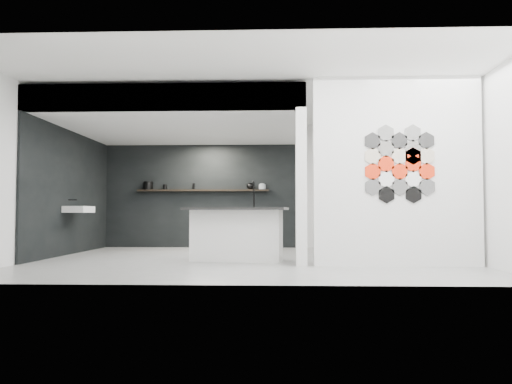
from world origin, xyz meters
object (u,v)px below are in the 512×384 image
object	(u,v)px
bottle_dark	(193,186)
utensil_cup	(165,187)
glass_bowl	(262,187)
glass_vase	(262,186)
wall_basin	(79,209)
partition_panel	(397,171)
kettle	(251,186)
kitchen_island	(237,233)
stockpot	(148,186)

from	to	relation	value
bottle_dark	utensil_cup	bearing A→B (deg)	180.00
glass_bowl	glass_vase	distance (m)	0.01
glass_vase	utensil_cup	xyz separation A→B (m)	(-2.23, 0.00, -0.01)
wall_basin	bottle_dark	size ratio (longest dim) A/B	4.32
partition_panel	bottle_dark	xyz separation A→B (m)	(-3.64, 3.87, -0.01)
kettle	glass_vase	world-z (taller)	kettle
utensil_cup	wall_basin	bearing A→B (deg)	-119.41
kitchen_island	kettle	bearing A→B (deg)	96.22
glass_vase	partition_panel	bearing A→B (deg)	-61.77
kettle	glass_vase	xyz separation A→B (m)	(0.27, 0.00, -0.01)
kitchen_island	stockpot	distance (m)	3.98
wall_basin	kitchen_island	world-z (taller)	kitchen_island
glass_bowl	utensil_cup	size ratio (longest dim) A/B	1.37
partition_panel	glass_vase	size ratio (longest dim) A/B	21.21
bottle_dark	utensil_cup	world-z (taller)	bottle_dark
wall_basin	glass_vase	world-z (taller)	glass_vase
kettle	glass_bowl	bearing A→B (deg)	14.89
kitchen_island	glass_bowl	distance (m)	3.28
glass_vase	bottle_dark	xyz separation A→B (m)	(-1.57, 0.00, 0.00)
kitchen_island	bottle_dark	xyz separation A→B (m)	(-1.23, 3.12, 0.94)
wall_basin	utensil_cup	distance (m)	2.43
glass_vase	bottle_dark	world-z (taller)	bottle_dark
glass_bowl	utensil_cup	distance (m)	2.23
partition_panel	utensil_cup	distance (m)	5.78
stockpot	glass_vase	world-z (taller)	stockpot
wall_basin	partition_panel	bearing A→B (deg)	-18.23
kettle	utensil_cup	size ratio (longest dim) A/B	1.54
wall_basin	kettle	bearing A→B (deg)	33.48
wall_basin	glass_vase	distance (m)	4.01
stockpot	glass_vase	bearing A→B (deg)	0.00
wall_basin	stockpot	xyz separation A→B (m)	(0.78, 2.07, 0.56)
partition_panel	wall_basin	distance (m)	5.78
kitchen_island	glass_vase	bearing A→B (deg)	91.34
kitchen_island	glass_bowl	world-z (taller)	glass_bowl
kitchen_island	kettle	world-z (taller)	kettle
stockpot	utensil_cup	size ratio (longest dim) A/B	1.89
kettle	utensil_cup	world-z (taller)	kettle
partition_panel	wall_basin	bearing A→B (deg)	161.77
wall_basin	kitchen_island	xyz separation A→B (m)	(3.05, -1.06, -0.40)
wall_basin	kitchen_island	distance (m)	3.25
partition_panel	kitchen_island	size ratio (longest dim) A/B	1.62
partition_panel	kitchen_island	bearing A→B (deg)	162.92
glass_vase	utensil_cup	world-z (taller)	glass_vase
kitchen_island	utensil_cup	xyz separation A→B (m)	(-1.88, 3.12, 0.93)
stockpot	bottle_dark	distance (m)	1.04
wall_basin	glass_vase	xyz separation A→B (m)	(3.39, 2.07, 0.54)
partition_panel	glass_bowl	distance (m)	4.39
glass_vase	glass_bowl	bearing A→B (deg)	0.00
stockpot	utensil_cup	world-z (taller)	stockpot
wall_basin	glass_vase	size ratio (longest dim) A/B	4.55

